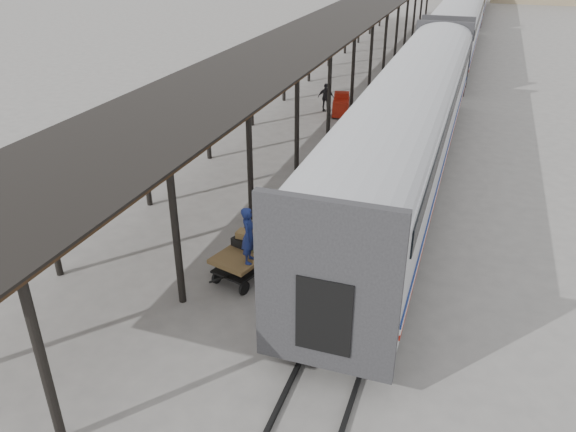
{
  "coord_description": "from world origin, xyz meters",
  "views": [
    {
      "loc": [
        5.55,
        -13.05,
        9.17
      ],
      "look_at": [
        0.8,
        0.68,
        1.7
      ],
      "focal_mm": 35.0,
      "sensor_mm": 36.0,
      "label": 1
    }
  ],
  "objects_px": {
    "baggage_cart": "(251,255)",
    "pedestrian": "(326,97)",
    "porter": "(249,235)",
    "luggage_tug": "(341,106)"
  },
  "relations": [
    {
      "from": "luggage_tug",
      "to": "pedestrian",
      "type": "xyz_separation_m",
      "value": [
        -1.01,
        0.56,
        0.22
      ]
    },
    {
      "from": "baggage_cart",
      "to": "porter",
      "type": "relative_size",
      "value": 1.59
    },
    {
      "from": "baggage_cart",
      "to": "pedestrian",
      "type": "xyz_separation_m",
      "value": [
        -2.41,
        16.76,
        0.13
      ]
    },
    {
      "from": "pedestrian",
      "to": "baggage_cart",
      "type": "bearing_deg",
      "value": 93.92
    },
    {
      "from": "baggage_cart",
      "to": "pedestrian",
      "type": "bearing_deg",
      "value": 113.99
    },
    {
      "from": "pedestrian",
      "to": "porter",
      "type": "bearing_deg",
      "value": 94.42
    },
    {
      "from": "luggage_tug",
      "to": "pedestrian",
      "type": "relative_size",
      "value": 0.96
    },
    {
      "from": "baggage_cart",
      "to": "pedestrian",
      "type": "relative_size",
      "value": 1.69
    },
    {
      "from": "luggage_tug",
      "to": "porter",
      "type": "xyz_separation_m",
      "value": [
        1.65,
        -16.85,
        1.13
      ]
    },
    {
      "from": "baggage_cart",
      "to": "porter",
      "type": "bearing_deg",
      "value": -53.15
    }
  ]
}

